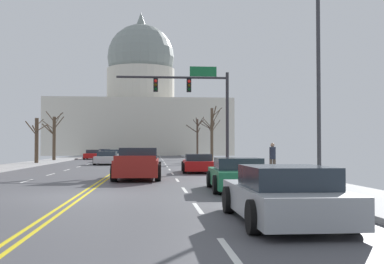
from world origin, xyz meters
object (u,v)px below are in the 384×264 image
object	(u,v)px
sedan_oncoming_03	(105,153)
sedan_oncoming_01	(112,156)
sedan_near_03	(283,196)
signal_gantry	(197,96)
sedan_oncoming_00	(107,158)
sedan_near_02	(237,175)
pedestrian_01	(273,157)
sedan_near_00	(198,164)
sedan_oncoming_02	(93,155)
street_lamp_right	(311,56)
pickup_truck_near_01	(138,165)

from	to	relation	value
sedan_oncoming_03	sedan_oncoming_01	bearing A→B (deg)	-82.49
sedan_near_03	sedan_oncoming_01	xyz separation A→B (m)	(-7.08, 41.62, 0.04)
signal_gantry	sedan_oncoming_00	size ratio (longest dim) A/B	1.74
sedan_near_02	pedestrian_01	world-z (taller)	pedestrian_01
sedan_near_02	sedan_oncoming_01	xyz separation A→B (m)	(-7.40, 34.28, 0.04)
sedan_near_00	sedan_oncoming_03	distance (m)	46.34
sedan_near_02	sedan_oncoming_02	world-z (taller)	sedan_oncoming_02
signal_gantry	street_lamp_right	distance (m)	17.18
sedan_near_03	sedan_oncoming_02	world-z (taller)	same
sedan_near_02	sedan_near_03	size ratio (longest dim) A/B	0.97
signal_gantry	sedan_oncoming_01	distance (m)	20.08
sedan_oncoming_01	sedan_oncoming_02	world-z (taller)	sedan_oncoming_01
pickup_truck_near_01	sedan_oncoming_00	bearing A→B (deg)	99.77
sedan_oncoming_01	sedan_oncoming_02	size ratio (longest dim) A/B	1.02
pickup_truck_near_01	signal_gantry	bearing A→B (deg)	68.23
sedan_near_02	sedan_oncoming_03	distance (m)	58.43
signal_gantry	street_lamp_right	world-z (taller)	street_lamp_right
street_lamp_right	sedan_oncoming_01	world-z (taller)	street_lamp_right
sedan_near_03	sedan_oncoming_03	size ratio (longest dim) A/B	0.97
sedan_near_02	sedan_oncoming_01	size ratio (longest dim) A/B	1.01
sedan_near_03	sedan_oncoming_02	bearing A→B (deg)	101.29
sedan_near_02	sedan_near_00	bearing A→B (deg)	91.29
sedan_near_03	sedan_oncoming_00	bearing A→B (deg)	101.56
sedan_oncoming_01	street_lamp_right	bearing A→B (deg)	-74.23
sedan_near_02	sedan_oncoming_03	world-z (taller)	sedan_oncoming_03
signal_gantry	sedan_near_00	size ratio (longest dim) A/B	1.78
sedan_oncoming_01	pedestrian_01	bearing A→B (deg)	-67.31
sedan_near_02	pickup_truck_near_01	bearing A→B (deg)	119.94
sedan_near_02	street_lamp_right	bearing A→B (deg)	-17.69
signal_gantry	sedan_oncoming_02	size ratio (longest dim) A/B	1.84
sedan_oncoming_01	sedan_oncoming_02	distance (m)	10.10
street_lamp_right	sedan_near_03	xyz separation A→B (m)	(-2.83, -6.54, -4.26)
sedan_near_03	sedan_oncoming_00	world-z (taller)	sedan_near_03
sedan_oncoming_00	sedan_oncoming_02	world-z (taller)	sedan_oncoming_02
pickup_truck_near_01	sedan_oncoming_03	xyz separation A→B (m)	(-6.65, 50.88, -0.13)
sedan_near_00	sedan_near_03	distance (m)	19.62
signal_gantry	pedestrian_01	xyz separation A→B (m)	(3.42, -7.84, -4.14)
sedan_near_00	sedan_oncoming_00	distance (m)	15.40
street_lamp_right	sedan_oncoming_03	bearing A→B (deg)	102.54
sedan_oncoming_01	sedan_near_03	bearing A→B (deg)	-80.35
sedan_oncoming_01	sedan_oncoming_03	size ratio (longest dim) A/B	0.93
sedan_oncoming_02	sedan_oncoming_03	xyz separation A→B (m)	(0.09, 13.61, 0.01)
sedan_near_02	sedan_oncoming_03	bearing A→B (deg)	100.31
sedan_near_00	sedan_oncoming_01	world-z (taller)	sedan_oncoming_01
signal_gantry	street_lamp_right	bearing A→B (deg)	-81.69
street_lamp_right	sedan_oncoming_01	xyz separation A→B (m)	(-9.90, 35.08, -4.22)
pedestrian_01	sedan_oncoming_03	bearing A→B (deg)	105.80
sedan_oncoming_01	pedestrian_01	xyz separation A→B (m)	(10.84, -25.93, 0.46)
street_lamp_right	pedestrian_01	size ratio (longest dim) A/B	4.77
sedan_near_02	sedan_oncoming_01	bearing A→B (deg)	102.18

